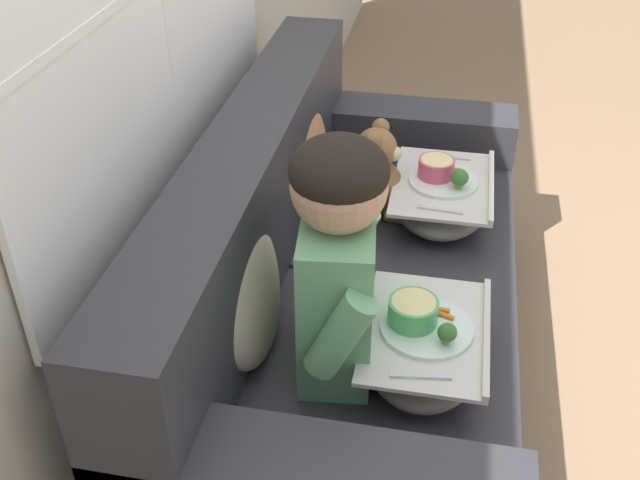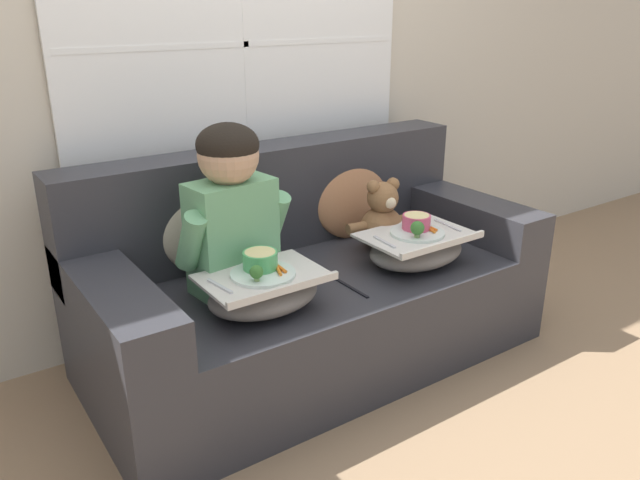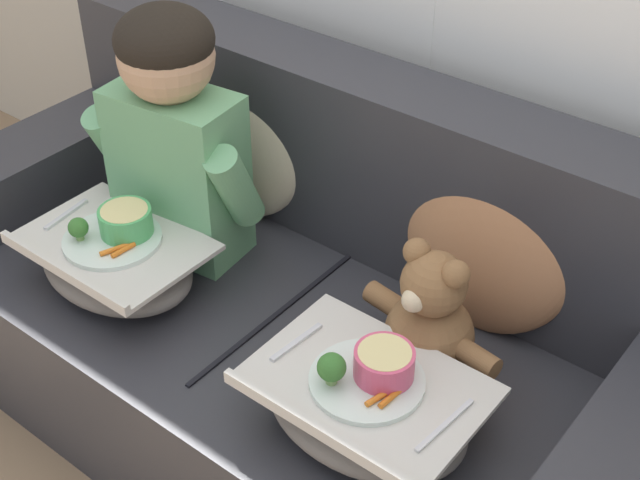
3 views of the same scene
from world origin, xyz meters
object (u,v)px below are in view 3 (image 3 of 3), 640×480
at_px(throw_pillow_behind_child, 244,140).
at_px(teddy_bear, 429,322).
at_px(lap_tray_child, 117,261).
at_px(child_figure, 173,123).
at_px(throw_pillow_behind_teddy, 490,244).
at_px(couch, 308,323).
at_px(lap_tray_teddy, 366,404).

xyz_separation_m(throw_pillow_behind_child, teddy_bear, (0.75, -0.24, -0.06)).
bearing_deg(lap_tray_child, child_figure, 90.04).
height_order(throw_pillow_behind_teddy, child_figure, child_figure).
bearing_deg(lap_tray_child, teddy_bear, 16.75).
relative_size(child_figure, teddy_bear, 1.84).
relative_size(couch, teddy_bear, 5.47).
bearing_deg(teddy_bear, lap_tray_teddy, -89.73).
xyz_separation_m(child_figure, lap_tray_child, (0.00, -0.23, -0.28)).
distance_m(couch, teddy_bear, 0.45).
height_order(couch, child_figure, child_figure).
bearing_deg(throw_pillow_behind_teddy, lap_tray_teddy, -89.95).
bearing_deg(throw_pillow_behind_teddy, child_figure, -162.09).
xyz_separation_m(couch, throw_pillow_behind_child, (-0.37, 0.20, 0.31)).
distance_m(throw_pillow_behind_child, throw_pillow_behind_teddy, 0.75).
height_order(couch, lap_tray_teddy, couch).
bearing_deg(couch, lap_tray_teddy, -36.22).
bearing_deg(lap_tray_child, couch, 36.17).
height_order(throw_pillow_behind_teddy, lap_tray_child, throw_pillow_behind_teddy).
relative_size(throw_pillow_behind_child, throw_pillow_behind_teddy, 0.98).
xyz_separation_m(couch, throw_pillow_behind_teddy, (0.37, 0.20, 0.31)).
bearing_deg(throw_pillow_behind_teddy, couch, -152.27).
bearing_deg(throw_pillow_behind_teddy, teddy_bear, -90.14).
distance_m(lap_tray_child, lap_tray_teddy, 0.75).
bearing_deg(couch, throw_pillow_behind_child, 152.27).
height_order(throw_pillow_behind_teddy, teddy_bear, throw_pillow_behind_teddy).
bearing_deg(couch, child_figure, -173.13).
xyz_separation_m(throw_pillow_behind_teddy, teddy_bear, (-0.00, -0.24, -0.06)).
relative_size(throw_pillow_behind_child, child_figure, 0.68).
xyz_separation_m(throw_pillow_behind_teddy, lap_tray_teddy, (0.00, -0.47, -0.12)).
height_order(child_figure, teddy_bear, child_figure).
relative_size(child_figure, lap_tray_child, 1.48).
distance_m(throw_pillow_behind_teddy, lap_tray_child, 0.89).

